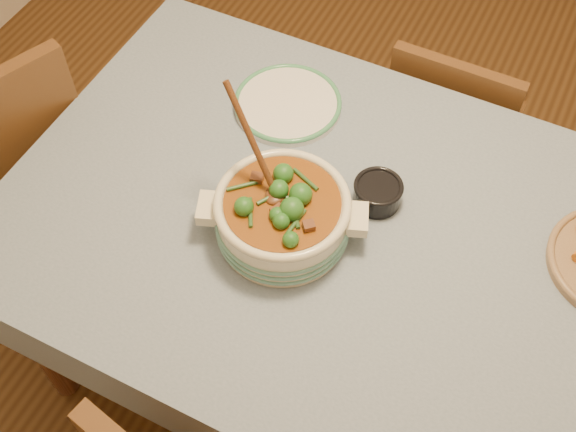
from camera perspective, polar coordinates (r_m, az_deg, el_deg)
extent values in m
plane|color=#3F2612|center=(2.33, 4.01, -11.80)|extent=(4.50, 4.50, 0.00)
cube|color=#5A301D|center=(1.69, 5.41, -2.06)|extent=(1.60, 1.00, 0.05)
cube|color=#808FA6|center=(1.67, 5.48, -1.53)|extent=(1.68, 1.08, 0.01)
cylinder|color=#5A301D|center=(2.10, -19.29, -8.93)|extent=(0.07, 0.07, 0.70)
cylinder|color=#5A301D|center=(2.44, -7.20, 7.18)|extent=(0.07, 0.07, 0.70)
cylinder|color=beige|center=(1.62, -0.43, -0.16)|extent=(0.38, 0.38, 0.12)
torus|color=beige|center=(1.57, -0.45, 1.04)|extent=(0.30, 0.30, 0.02)
cube|color=beige|center=(1.60, 5.49, -0.25)|extent=(0.07, 0.09, 0.03)
cube|color=beige|center=(1.62, -6.30, 0.62)|extent=(0.07, 0.09, 0.03)
cylinder|color=brown|center=(1.58, -0.45, 0.89)|extent=(0.26, 0.26, 0.02)
cylinder|color=white|center=(1.91, -0.02, 8.80)|extent=(0.32, 0.32, 0.02)
torus|color=#439464|center=(1.90, -0.02, 8.98)|extent=(0.28, 0.28, 0.01)
cylinder|color=black|center=(1.71, 7.08, 1.77)|extent=(0.14, 0.14, 0.06)
torus|color=black|center=(1.68, 7.18, 2.34)|extent=(0.12, 0.12, 0.01)
cylinder|color=black|center=(1.69, 7.14, 2.11)|extent=(0.09, 0.09, 0.01)
cube|color=#55361A|center=(2.42, 12.94, 7.08)|extent=(0.37, 0.37, 0.04)
cube|color=#55361A|center=(2.16, 12.46, 7.71)|extent=(0.37, 0.04, 0.40)
cylinder|color=#55361A|center=(2.66, 16.47, 5.21)|extent=(0.04, 0.04, 0.40)
cylinder|color=#55361A|center=(2.69, 10.07, 7.67)|extent=(0.04, 0.04, 0.40)
cylinder|color=#55361A|center=(2.45, 14.34, 0.19)|extent=(0.04, 0.04, 0.40)
cylinder|color=#55361A|center=(2.48, 7.47, 2.89)|extent=(0.04, 0.04, 0.40)
cube|color=#55361A|center=(2.33, -21.77, 4.10)|extent=(0.57, 0.57, 0.04)
cube|color=#55361A|center=(2.03, -21.27, 5.06)|extent=(0.20, 0.42, 0.47)
cylinder|color=#55361A|center=(2.65, -18.66, 5.36)|extent=(0.04, 0.04, 0.47)
cylinder|color=#55361A|center=(2.42, -14.38, 0.43)|extent=(0.04, 0.04, 0.47)
cylinder|color=#55361A|center=(2.38, -21.82, -4.39)|extent=(0.04, 0.04, 0.47)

